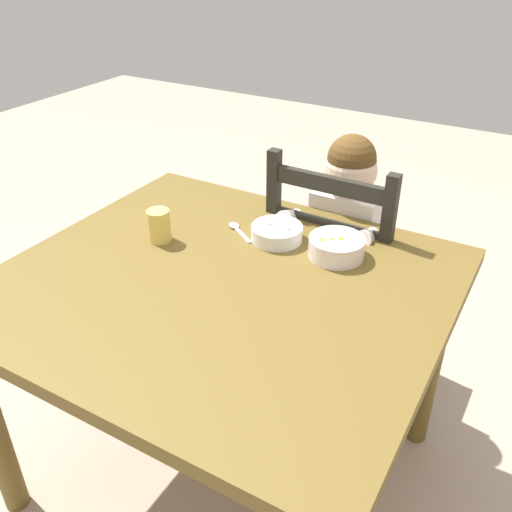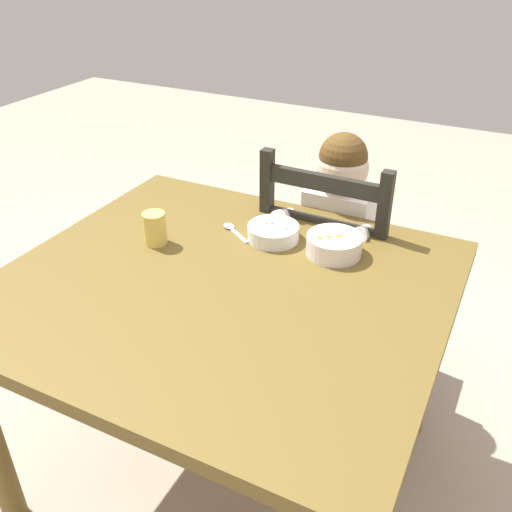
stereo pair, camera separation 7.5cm
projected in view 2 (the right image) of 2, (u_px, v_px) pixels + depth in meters
ground_plane at (229, 468)px, 1.84m from camera, size 8.00×8.00×0.00m
dining_table at (224, 313)px, 1.52m from camera, size 1.14×1.03×0.74m
dining_chair at (331, 275)px, 1.99m from camera, size 0.43×0.43×0.95m
child_figure at (334, 231)px, 1.89m from camera, size 0.32×0.31×0.98m
bowl_of_peas at (273, 232)px, 1.64m from camera, size 0.15×0.15×0.05m
bowl_of_carrots at (334, 244)px, 1.57m from camera, size 0.16×0.16×0.06m
spoon at (232, 229)px, 1.70m from camera, size 0.12×0.09×0.01m
drinking_cup at (155, 228)px, 1.61m from camera, size 0.07×0.07×0.10m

